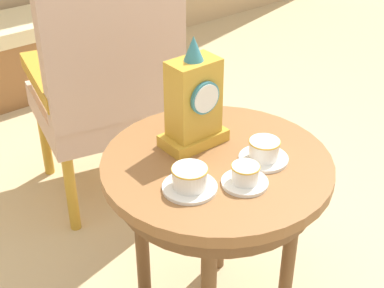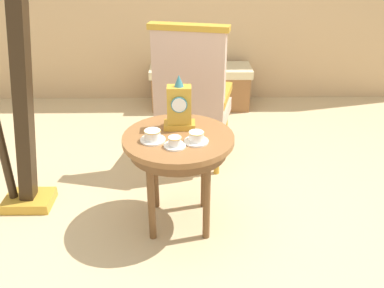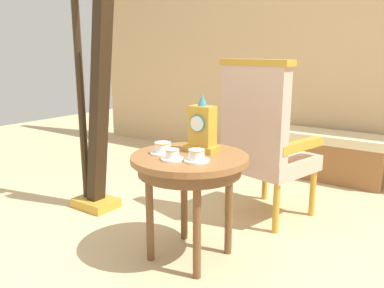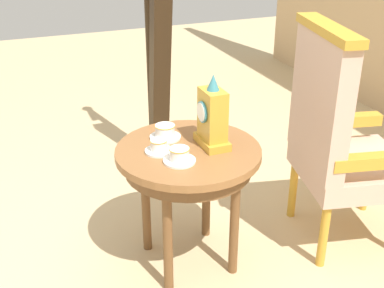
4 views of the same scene
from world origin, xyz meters
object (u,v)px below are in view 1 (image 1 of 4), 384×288
object	(u,v)px
teacup_left	(190,180)
armchair	(107,74)
mantel_clock	(194,103)
teacup_right	(245,176)
window_bench	(16,57)
teacup_center	(264,152)
side_table	(216,183)

from	to	relation	value
teacup_left	armchair	size ratio (longest dim) A/B	0.13
teacup_left	mantel_clock	distance (m)	0.25
teacup_right	armchair	bearing A→B (deg)	82.86
teacup_right	armchair	distance (m)	0.89
armchair	window_bench	distance (m)	1.29
mantel_clock	window_bench	distance (m)	1.96
mantel_clock	armchair	world-z (taller)	armchair
teacup_right	teacup_center	bearing A→B (deg)	23.20
side_table	window_bench	xyz separation A→B (m)	(0.20, 1.98, -0.32)
mantel_clock	teacup_center	bearing A→B (deg)	-63.45
teacup_left	teacup_right	world-z (taller)	teacup_left
side_table	mantel_clock	size ratio (longest dim) A/B	1.97
side_table	mantel_clock	world-z (taller)	mantel_clock
armchair	side_table	bearing A→B (deg)	-97.03
teacup_right	mantel_clock	bearing A→B (deg)	84.47
teacup_right	mantel_clock	distance (m)	0.27
teacup_left	mantel_clock	xyz separation A→B (m)	(0.15, 0.17, 0.10)
teacup_center	mantel_clock	size ratio (longest dim) A/B	0.42
teacup_center	armchair	xyz separation A→B (m)	(-0.01, 0.83, -0.06)
side_table	teacup_right	bearing A→B (deg)	-97.75
side_table	armchair	bearing A→B (deg)	82.97
teacup_left	teacup_center	world-z (taller)	teacup_left
teacup_right	mantel_clock	world-z (taller)	mantel_clock
armchair	window_bench	world-z (taller)	armchair
teacup_left	window_bench	size ratio (longest dim) A/B	0.14
teacup_left	teacup_right	size ratio (longest dim) A/B	1.16
teacup_center	window_bench	distance (m)	2.11
window_bench	teacup_center	bearing A→B (deg)	-92.70
side_table	teacup_center	distance (m)	0.17
side_table	armchair	distance (m)	0.76
teacup_right	window_bench	distance (m)	2.17
armchair	teacup_left	bearing A→B (deg)	-106.41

